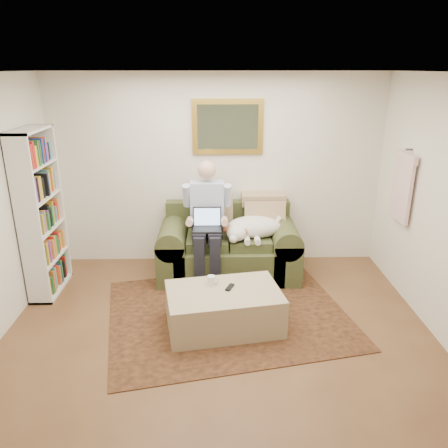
{
  "coord_description": "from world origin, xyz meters",
  "views": [
    {
      "loc": [
        -0.03,
        -3.36,
        2.64
      ],
      "look_at": [
        0.07,
        1.34,
        0.95
      ],
      "focal_mm": 35.0,
      "sensor_mm": 36.0,
      "label": 1
    }
  ],
  "objects_px": {
    "seated_man": "(207,224)",
    "sleeping_dog": "(254,227)",
    "sofa": "(228,252)",
    "laptop": "(207,223)",
    "bookshelf": "(41,214)",
    "coffee_mug": "(211,280)",
    "ottoman": "(224,309)"
  },
  "relations": [
    {
      "from": "seated_man",
      "to": "sleeping_dog",
      "type": "bearing_deg",
      "value": 7.13
    },
    {
      "from": "sofa",
      "to": "sleeping_dog",
      "type": "bearing_deg",
      "value": -15.74
    },
    {
      "from": "laptop",
      "to": "sleeping_dog",
      "type": "height_order",
      "value": "laptop"
    },
    {
      "from": "seated_man",
      "to": "bookshelf",
      "type": "bearing_deg",
      "value": -173.18
    },
    {
      "from": "sofa",
      "to": "coffee_mug",
      "type": "height_order",
      "value": "sofa"
    },
    {
      "from": "seated_man",
      "to": "coffee_mug",
      "type": "bearing_deg",
      "value": -86.89
    },
    {
      "from": "laptop",
      "to": "ottoman",
      "type": "xyz_separation_m",
      "value": [
        0.18,
        -1.06,
        -0.59
      ]
    },
    {
      "from": "sleeping_dog",
      "to": "ottoman",
      "type": "bearing_deg",
      "value": -109.19
    },
    {
      "from": "laptop",
      "to": "coffee_mug",
      "type": "bearing_deg",
      "value": -86.65
    },
    {
      "from": "coffee_mug",
      "to": "bookshelf",
      "type": "height_order",
      "value": "bookshelf"
    },
    {
      "from": "sofa",
      "to": "sleeping_dog",
      "type": "relative_size",
      "value": 2.43
    },
    {
      "from": "seated_man",
      "to": "ottoman",
      "type": "height_order",
      "value": "seated_man"
    },
    {
      "from": "laptop",
      "to": "bookshelf",
      "type": "height_order",
      "value": "bookshelf"
    },
    {
      "from": "sleeping_dog",
      "to": "coffee_mug",
      "type": "xyz_separation_m",
      "value": [
        -0.55,
        -1.06,
        -0.22
      ]
    },
    {
      "from": "sofa",
      "to": "bookshelf",
      "type": "bearing_deg",
      "value": -169.81
    },
    {
      "from": "seated_man",
      "to": "sleeping_dog",
      "type": "height_order",
      "value": "seated_man"
    },
    {
      "from": "ottoman",
      "to": "coffee_mug",
      "type": "bearing_deg",
      "value": 131.81
    },
    {
      "from": "bookshelf",
      "to": "seated_man",
      "type": "bearing_deg",
      "value": 6.82
    },
    {
      "from": "seated_man",
      "to": "laptop",
      "type": "height_order",
      "value": "seated_man"
    },
    {
      "from": "laptop",
      "to": "coffee_mug",
      "type": "distance_m",
      "value": 0.97
    },
    {
      "from": "sofa",
      "to": "bookshelf",
      "type": "xyz_separation_m",
      "value": [
        -2.25,
        -0.4,
        0.68
      ]
    },
    {
      "from": "sofa",
      "to": "sleeping_dog",
      "type": "height_order",
      "value": "sofa"
    },
    {
      "from": "coffee_mug",
      "to": "sleeping_dog",
      "type": "bearing_deg",
      "value": 62.48
    },
    {
      "from": "laptop",
      "to": "seated_man",
      "type": "bearing_deg",
      "value": 90.0
    },
    {
      "from": "seated_man",
      "to": "laptop",
      "type": "relative_size",
      "value": 4.33
    },
    {
      "from": "coffee_mug",
      "to": "bookshelf",
      "type": "bearing_deg",
      "value": 159.8
    },
    {
      "from": "sofa",
      "to": "ottoman",
      "type": "xyz_separation_m",
      "value": [
        -0.09,
        -1.3,
        -0.1
      ]
    },
    {
      "from": "sofa",
      "to": "seated_man",
      "type": "relative_size",
      "value": 1.19
    },
    {
      "from": "sofa",
      "to": "laptop",
      "type": "distance_m",
      "value": 0.61
    },
    {
      "from": "bookshelf",
      "to": "laptop",
      "type": "bearing_deg",
      "value": 4.78
    },
    {
      "from": "ottoman",
      "to": "sofa",
      "type": "bearing_deg",
      "value": 86.03
    },
    {
      "from": "bookshelf",
      "to": "coffee_mug",
      "type": "bearing_deg",
      "value": -20.2
    }
  ]
}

